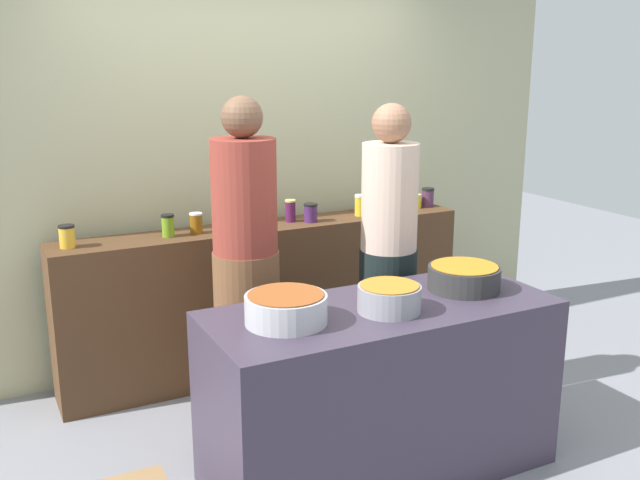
{
  "coord_description": "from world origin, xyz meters",
  "views": [
    {
      "loc": [
        -1.72,
        -3.03,
        2.02
      ],
      "look_at": [
        0.0,
        0.35,
        1.05
      ],
      "focal_mm": 40.25,
      "sensor_mm": 36.0,
      "label": 1
    }
  ],
  "objects_px": {
    "preserve_jar_8": "(428,197)",
    "cooking_pot_left": "(286,309)",
    "preserve_jar_2": "(196,223)",
    "preserve_jar_4": "(290,211)",
    "preserve_jar_3": "(246,216)",
    "cooking_pot_right": "(464,278)",
    "preserve_jar_0": "(67,236)",
    "preserve_jar_1": "(168,225)",
    "preserve_jar_6": "(361,205)",
    "preserve_jar_7": "(416,201)",
    "cook_with_tongs": "(246,281)",
    "cooking_pot_center": "(389,298)",
    "cook_in_cap": "(388,275)",
    "preserve_jar_5": "(311,213)"
  },
  "relations": [
    {
      "from": "preserve_jar_8",
      "to": "cooking_pot_left",
      "type": "xyz_separation_m",
      "value": [
        -1.75,
        -1.41,
        -0.1
      ]
    },
    {
      "from": "preserve_jar_2",
      "to": "preserve_jar_4",
      "type": "bearing_deg",
      "value": 2.75
    },
    {
      "from": "preserve_jar_3",
      "to": "cooking_pot_right",
      "type": "bearing_deg",
      "value": -64.73
    },
    {
      "from": "preserve_jar_0",
      "to": "cooking_pot_left",
      "type": "relative_size",
      "value": 0.35
    },
    {
      "from": "preserve_jar_0",
      "to": "preserve_jar_1",
      "type": "bearing_deg",
      "value": -0.95
    },
    {
      "from": "preserve_jar_6",
      "to": "cooking_pot_right",
      "type": "height_order",
      "value": "preserve_jar_6"
    },
    {
      "from": "preserve_jar_7",
      "to": "cook_with_tongs",
      "type": "xyz_separation_m",
      "value": [
        -1.54,
        -0.63,
        -0.19
      ]
    },
    {
      "from": "cooking_pot_right",
      "to": "preserve_jar_8",
      "type": "bearing_deg",
      "value": 61.5
    },
    {
      "from": "preserve_jar_2",
      "to": "preserve_jar_6",
      "type": "distance_m",
      "value": 1.14
    },
    {
      "from": "preserve_jar_6",
      "to": "preserve_jar_8",
      "type": "distance_m",
      "value": 0.58
    },
    {
      "from": "cooking_pot_center",
      "to": "cook_in_cap",
      "type": "xyz_separation_m",
      "value": [
        0.39,
        0.63,
        -0.12
      ]
    },
    {
      "from": "preserve_jar_3",
      "to": "cooking_pot_center",
      "type": "distance_m",
      "value": 1.48
    },
    {
      "from": "preserve_jar_2",
      "to": "preserve_jar_6",
      "type": "height_order",
      "value": "preserve_jar_6"
    },
    {
      "from": "preserve_jar_3",
      "to": "cook_with_tongs",
      "type": "relative_size",
      "value": 0.08
    },
    {
      "from": "preserve_jar_7",
      "to": "cook_in_cap",
      "type": "relative_size",
      "value": 0.06
    },
    {
      "from": "preserve_jar_1",
      "to": "preserve_jar_7",
      "type": "relative_size",
      "value": 1.37
    },
    {
      "from": "cooking_pot_right",
      "to": "cook_in_cap",
      "type": "bearing_deg",
      "value": 102.91
    },
    {
      "from": "cooking_pot_center",
      "to": "cooking_pot_right",
      "type": "height_order",
      "value": "cooking_pot_center"
    },
    {
      "from": "preserve_jar_0",
      "to": "preserve_jar_1",
      "type": "relative_size",
      "value": 0.95
    },
    {
      "from": "preserve_jar_0",
      "to": "preserve_jar_1",
      "type": "xyz_separation_m",
      "value": [
        0.57,
        -0.01,
        0.0
      ]
    },
    {
      "from": "preserve_jar_7",
      "to": "cooking_pot_center",
      "type": "distance_m",
      "value": 1.88
    },
    {
      "from": "preserve_jar_4",
      "to": "preserve_jar_6",
      "type": "xyz_separation_m",
      "value": [
        0.5,
        -0.05,
        -0.0
      ]
    },
    {
      "from": "preserve_jar_0",
      "to": "preserve_jar_2",
      "type": "height_order",
      "value": "preserve_jar_0"
    },
    {
      "from": "cook_in_cap",
      "to": "preserve_jar_0",
      "type": "bearing_deg",
      "value": 152.37
    },
    {
      "from": "preserve_jar_6",
      "to": "cooking_pot_left",
      "type": "xyz_separation_m",
      "value": [
        -1.17,
        -1.37,
        -0.11
      ]
    },
    {
      "from": "preserve_jar_0",
      "to": "cooking_pot_right",
      "type": "height_order",
      "value": "preserve_jar_0"
    },
    {
      "from": "preserve_jar_3",
      "to": "preserve_jar_6",
      "type": "distance_m",
      "value": 0.82
    },
    {
      "from": "preserve_jar_8",
      "to": "preserve_jar_3",
      "type": "bearing_deg",
      "value": -179.24
    },
    {
      "from": "preserve_jar_4",
      "to": "cook_in_cap",
      "type": "relative_size",
      "value": 0.08
    },
    {
      "from": "preserve_jar_1",
      "to": "preserve_jar_5",
      "type": "bearing_deg",
      "value": -1.94
    },
    {
      "from": "cooking_pot_center",
      "to": "cooking_pot_right",
      "type": "distance_m",
      "value": 0.52
    },
    {
      "from": "preserve_jar_5",
      "to": "cooking_pot_center",
      "type": "bearing_deg",
      "value": -101.74
    },
    {
      "from": "preserve_jar_6",
      "to": "preserve_jar_7",
      "type": "distance_m",
      "value": 0.48
    },
    {
      "from": "preserve_jar_1",
      "to": "cooking_pot_right",
      "type": "distance_m",
      "value": 1.78
    },
    {
      "from": "preserve_jar_4",
      "to": "cook_in_cap",
      "type": "distance_m",
      "value": 0.92
    },
    {
      "from": "preserve_jar_0",
      "to": "cooking_pot_right",
      "type": "relative_size",
      "value": 0.35
    },
    {
      "from": "preserve_jar_5",
      "to": "cooking_pot_center",
      "type": "relative_size",
      "value": 0.41
    },
    {
      "from": "preserve_jar_8",
      "to": "preserve_jar_0",
      "type": "bearing_deg",
      "value": -179.52
    },
    {
      "from": "preserve_jar_5",
      "to": "cooking_pot_right",
      "type": "xyz_separation_m",
      "value": [
        0.22,
        -1.32,
        -0.1
      ]
    },
    {
      "from": "preserve_jar_4",
      "to": "cook_with_tongs",
      "type": "bearing_deg",
      "value": -131.24
    },
    {
      "from": "preserve_jar_0",
      "to": "cook_in_cap",
      "type": "bearing_deg",
      "value": -27.63
    },
    {
      "from": "preserve_jar_4",
      "to": "preserve_jar_3",
      "type": "bearing_deg",
      "value": -175.81
    },
    {
      "from": "preserve_jar_6",
      "to": "cooking_pot_right",
      "type": "bearing_deg",
      "value": -97.25
    },
    {
      "from": "preserve_jar_4",
      "to": "preserve_jar_7",
      "type": "relative_size",
      "value": 1.45
    },
    {
      "from": "preserve_jar_6",
      "to": "preserve_jar_0",
      "type": "bearing_deg",
      "value": 179.31
    },
    {
      "from": "preserve_jar_6",
      "to": "preserve_jar_4",
      "type": "bearing_deg",
      "value": 174.5
    },
    {
      "from": "preserve_jar_0",
      "to": "preserve_jar_6",
      "type": "relative_size",
      "value": 0.9
    },
    {
      "from": "preserve_jar_2",
      "to": "cook_with_tongs",
      "type": "bearing_deg",
      "value": -82.2
    },
    {
      "from": "preserve_jar_0",
      "to": "cook_with_tongs",
      "type": "bearing_deg",
      "value": -36.4
    },
    {
      "from": "preserve_jar_3",
      "to": "preserve_jar_8",
      "type": "bearing_deg",
      "value": 0.76
    }
  ]
}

